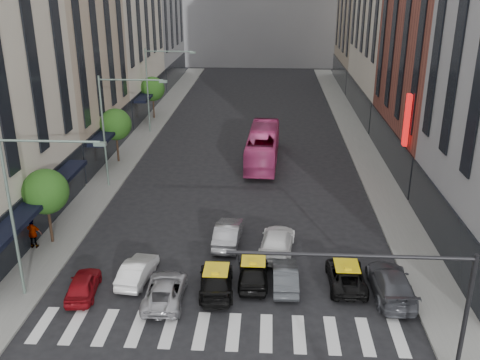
% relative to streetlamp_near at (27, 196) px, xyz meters
% --- Properties ---
extents(ground, '(160.00, 160.00, 0.00)m').
position_rel_streetlamp_near_xyz_m(ground, '(10.04, -4.00, -5.90)').
color(ground, black).
rests_on(ground, ground).
extents(sidewalk_left, '(3.00, 96.00, 0.15)m').
position_rel_streetlamp_near_xyz_m(sidewalk_left, '(-1.46, 26.00, -5.83)').
color(sidewalk_left, slate).
rests_on(sidewalk_left, ground).
extents(sidewalk_right, '(3.00, 96.00, 0.15)m').
position_rel_streetlamp_near_xyz_m(sidewalk_right, '(21.54, 26.00, -5.83)').
color(sidewalk_right, slate).
rests_on(sidewalk_right, ground).
extents(building_left_b, '(8.00, 16.00, 24.00)m').
position_rel_streetlamp_near_xyz_m(building_left_b, '(-6.96, 24.00, 6.10)').
color(building_left_b, tan).
rests_on(building_left_b, ground).
extents(building_right_b, '(8.00, 18.00, 26.00)m').
position_rel_streetlamp_near_xyz_m(building_right_b, '(27.04, 23.00, 7.10)').
color(building_right_b, brown).
rests_on(building_right_b, ground).
extents(tree_near, '(2.88, 2.88, 4.95)m').
position_rel_streetlamp_near_xyz_m(tree_near, '(-1.76, 6.00, -2.25)').
color(tree_near, black).
rests_on(tree_near, sidewalk_left).
extents(tree_mid, '(2.88, 2.88, 4.95)m').
position_rel_streetlamp_near_xyz_m(tree_mid, '(-1.76, 22.00, -2.25)').
color(tree_mid, black).
rests_on(tree_mid, sidewalk_left).
extents(tree_far, '(2.88, 2.88, 4.95)m').
position_rel_streetlamp_near_xyz_m(tree_far, '(-1.76, 38.00, -2.25)').
color(tree_far, black).
rests_on(tree_far, sidewalk_left).
extents(streetlamp_near, '(5.38, 0.25, 9.00)m').
position_rel_streetlamp_near_xyz_m(streetlamp_near, '(0.00, 0.00, 0.00)').
color(streetlamp_near, gray).
rests_on(streetlamp_near, sidewalk_left).
extents(streetlamp_mid, '(5.38, 0.25, 9.00)m').
position_rel_streetlamp_near_xyz_m(streetlamp_mid, '(0.00, 16.00, 0.00)').
color(streetlamp_mid, gray).
rests_on(streetlamp_mid, sidewalk_left).
extents(streetlamp_far, '(5.38, 0.25, 9.00)m').
position_rel_streetlamp_near_xyz_m(streetlamp_far, '(0.00, 32.00, 0.00)').
color(streetlamp_far, gray).
rests_on(streetlamp_far, sidewalk_left).
extents(traffic_signal, '(10.10, 0.20, 6.00)m').
position_rel_streetlamp_near_xyz_m(traffic_signal, '(17.74, -5.00, -1.43)').
color(traffic_signal, black).
rests_on(traffic_signal, ground).
extents(liberty_sign, '(0.30, 0.70, 4.00)m').
position_rel_streetlamp_near_xyz_m(liberty_sign, '(22.64, 16.00, 0.10)').
color(liberty_sign, red).
rests_on(liberty_sign, ground).
extents(car_red, '(1.86, 3.80, 1.25)m').
position_rel_streetlamp_near_xyz_m(car_red, '(2.24, 0.28, -5.28)').
color(car_red, maroon).
rests_on(car_red, ground).
extents(car_white_front, '(1.78, 4.01, 1.28)m').
position_rel_streetlamp_near_xyz_m(car_white_front, '(4.84, 1.90, -5.26)').
color(car_white_front, silver).
rests_on(car_white_front, ground).
extents(car_silver, '(2.18, 4.50, 1.23)m').
position_rel_streetlamp_near_xyz_m(car_silver, '(6.79, 0.00, -5.29)').
color(car_silver, '#A4A3A9').
rests_on(car_silver, ground).
extents(taxi_left, '(2.20, 4.65, 1.31)m').
position_rel_streetlamp_near_xyz_m(taxi_left, '(9.44, 1.09, -5.25)').
color(taxi_left, black).
rests_on(taxi_left, ground).
extents(taxi_center, '(1.72, 4.20, 1.42)m').
position_rel_streetlamp_near_xyz_m(taxi_center, '(11.45, 2.08, -5.19)').
color(taxi_center, black).
rests_on(taxi_center, ground).
extents(car_grey_mid, '(1.47, 3.98, 1.30)m').
position_rel_streetlamp_near_xyz_m(car_grey_mid, '(13.23, 1.78, -5.25)').
color(car_grey_mid, '#393C40').
rests_on(car_grey_mid, ground).
extents(taxi_right, '(2.02, 4.35, 1.21)m').
position_rel_streetlamp_near_xyz_m(taxi_right, '(16.66, 2.10, -5.30)').
color(taxi_right, black).
rests_on(taxi_right, ground).
extents(car_grey_curb, '(2.16, 5.17, 1.49)m').
position_rel_streetlamp_near_xyz_m(car_grey_curb, '(18.96, 1.18, -5.16)').
color(car_grey_curb, '#45474E').
rests_on(car_grey_curb, ground).
extents(car_row2_left, '(1.77, 4.55, 1.48)m').
position_rel_streetlamp_near_xyz_m(car_row2_left, '(9.65, 6.67, -5.17)').
color(car_row2_left, gray).
rests_on(car_row2_left, ground).
extents(car_row2_right, '(2.56, 5.14, 1.43)m').
position_rel_streetlamp_near_xyz_m(car_row2_right, '(12.82, 5.71, -5.19)').
color(car_row2_right, white).
rests_on(car_row2_right, ground).
extents(bus, '(3.09, 11.24, 3.10)m').
position_rel_streetlamp_near_xyz_m(bus, '(11.62, 22.91, -4.35)').
color(bus, '#C03875').
rests_on(bus, ground).
extents(pedestrian_far, '(1.14, 0.48, 1.93)m').
position_rel_streetlamp_near_xyz_m(pedestrian_far, '(-2.56, 5.13, -4.79)').
color(pedestrian_far, gray).
rests_on(pedestrian_far, sidewalk_left).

